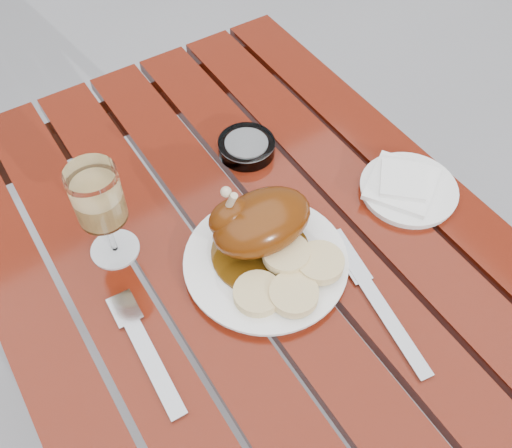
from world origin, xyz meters
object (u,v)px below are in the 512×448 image
Objects in this scene: dinner_plate at (266,262)px; side_plate at (408,190)px; wine_glass at (103,215)px; table at (263,365)px; ashtray at (246,147)px.

dinner_plate reaches higher than side_plate.
side_plate is at bearing -1.38° from dinner_plate.
side_plate is (0.49, -0.17, -0.09)m from wine_glass.
dinner_plate is at bearing -39.70° from wine_glass.
ashtray is (0.11, 0.24, 0.39)m from table.
ashtray is at bearing 64.65° from dinner_plate.
ashtray is at bearing 13.79° from wine_glass.
side_plate is 1.62× the size of ashtray.
wine_glass is 0.32m from ashtray.
ashtray reaches higher than side_plate.
table is 4.54× the size of dinner_plate.
dinner_plate is (0.00, 0.01, 0.38)m from table.
ashtray is (0.11, 0.23, 0.00)m from dinner_plate.
wine_glass reaches higher than ashtray.
dinner_plate is at bearing 178.62° from side_plate.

